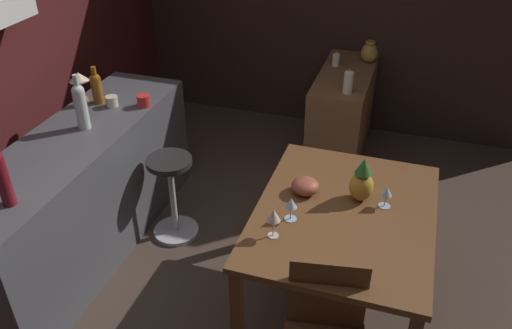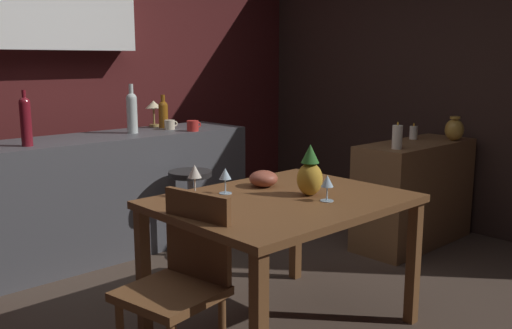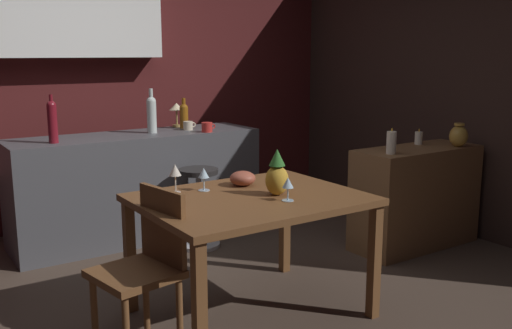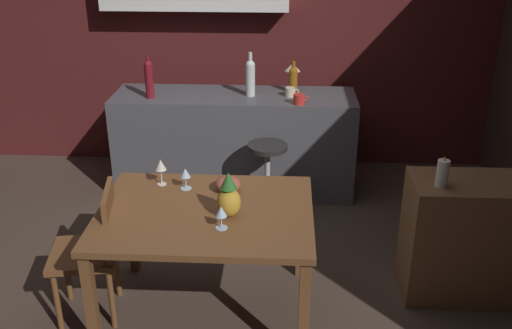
# 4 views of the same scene
# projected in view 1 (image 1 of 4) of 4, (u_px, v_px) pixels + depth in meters

# --- Properties ---
(ground_plane) EXTENTS (9.00, 9.00, 0.00)m
(ground_plane) POSITION_uv_depth(u_px,v_px,m) (273.00, 297.00, 3.38)
(ground_plane) COLOR #47382D
(dining_table) EXTENTS (1.28, 0.99, 0.74)m
(dining_table) POSITION_uv_depth(u_px,v_px,m) (344.00, 223.00, 2.98)
(dining_table) COLOR brown
(dining_table) RESTS_ON ground_plane
(kitchen_counter) EXTENTS (2.10, 0.60, 0.90)m
(kitchen_counter) POSITION_uv_depth(u_px,v_px,m) (83.00, 194.00, 3.57)
(kitchen_counter) COLOR #4C4C51
(kitchen_counter) RESTS_ON ground_plane
(sideboard_cabinet) EXTENTS (1.10, 0.44, 0.82)m
(sideboard_cabinet) POSITION_uv_depth(u_px,v_px,m) (342.00, 116.00, 4.65)
(sideboard_cabinet) COLOR brown
(sideboard_cabinet) RESTS_ON ground_plane
(bar_stool) EXTENTS (0.34, 0.34, 0.65)m
(bar_stool) POSITION_uv_depth(u_px,v_px,m) (173.00, 195.00, 3.74)
(bar_stool) COLOR #262323
(bar_stool) RESTS_ON ground_plane
(wine_glass_left) EXTENTS (0.07, 0.07, 0.14)m
(wine_glass_left) POSITION_uv_depth(u_px,v_px,m) (386.00, 192.00, 2.93)
(wine_glass_left) COLOR silver
(wine_glass_left) RESTS_ON dining_table
(wine_glass_right) EXTENTS (0.07, 0.07, 0.17)m
(wine_glass_right) POSITION_uv_depth(u_px,v_px,m) (274.00, 216.00, 2.69)
(wine_glass_right) COLOR silver
(wine_glass_right) RESTS_ON dining_table
(wine_glass_center) EXTENTS (0.07, 0.07, 0.14)m
(wine_glass_center) POSITION_uv_depth(u_px,v_px,m) (291.00, 204.00, 2.83)
(wine_glass_center) COLOR silver
(wine_glass_center) RESTS_ON dining_table
(pineapple_centerpiece) EXTENTS (0.14, 0.14, 0.28)m
(pineapple_centerpiece) POSITION_uv_depth(u_px,v_px,m) (362.00, 182.00, 2.98)
(pineapple_centerpiece) COLOR gold
(pineapple_centerpiece) RESTS_ON dining_table
(fruit_bowl) EXTENTS (0.17, 0.17, 0.09)m
(fruit_bowl) POSITION_uv_depth(u_px,v_px,m) (305.00, 186.00, 3.07)
(fruit_bowl) COLOR #9E4C38
(fruit_bowl) RESTS_ON dining_table
(wine_bottle_ruby) EXTENTS (0.07, 0.07, 0.37)m
(wine_bottle_ruby) POSITION_uv_depth(u_px,v_px,m) (2.00, 176.00, 2.64)
(wine_bottle_ruby) COLOR maroon
(wine_bottle_ruby) RESTS_ON kitchen_counter
(wine_bottle_amber) EXTENTS (0.08, 0.08, 0.27)m
(wine_bottle_amber) POSITION_uv_depth(u_px,v_px,m) (96.00, 87.00, 3.70)
(wine_bottle_amber) COLOR #8C5114
(wine_bottle_amber) RESTS_ON kitchen_counter
(wine_bottle_clear) EXTENTS (0.08, 0.08, 0.38)m
(wine_bottle_clear) POSITION_uv_depth(u_px,v_px,m) (81.00, 104.00, 3.35)
(wine_bottle_clear) COLOR silver
(wine_bottle_clear) RESTS_ON kitchen_counter
(cup_cream) EXTENTS (0.12, 0.08, 0.08)m
(cup_cream) POSITION_uv_depth(u_px,v_px,m) (112.00, 101.00, 3.69)
(cup_cream) COLOR beige
(cup_cream) RESTS_ON kitchen_counter
(cup_red) EXTENTS (0.13, 0.09, 0.08)m
(cup_red) POSITION_uv_depth(u_px,v_px,m) (144.00, 101.00, 3.69)
(cup_red) COLOR red
(cup_red) RESTS_ON kitchen_counter
(counter_lamp) EXTENTS (0.14, 0.14, 0.22)m
(counter_lamp) POSITION_uv_depth(u_px,v_px,m) (79.00, 79.00, 3.70)
(counter_lamp) COLOR #A58447
(counter_lamp) RESTS_ON kitchen_counter
(pillar_candle_tall) EXTENTS (0.07, 0.07, 0.20)m
(pillar_candle_tall) POSITION_uv_depth(u_px,v_px,m) (348.00, 82.00, 4.05)
(pillar_candle_tall) COLOR white
(pillar_candle_tall) RESTS_ON sideboard_cabinet
(pillar_candle_short) EXTENTS (0.06, 0.06, 0.13)m
(pillar_candle_short) POSITION_uv_depth(u_px,v_px,m) (336.00, 60.00, 4.54)
(pillar_candle_short) COLOR white
(pillar_candle_short) RESTS_ON sideboard_cabinet
(vase_brass) EXTENTS (0.15, 0.15, 0.19)m
(vase_brass) POSITION_uv_depth(u_px,v_px,m) (369.00, 53.00, 4.59)
(vase_brass) COLOR #B78C38
(vase_brass) RESTS_ON sideboard_cabinet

